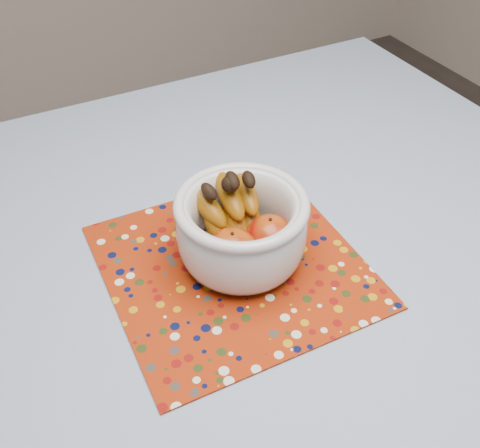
# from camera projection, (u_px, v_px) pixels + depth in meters

# --- Properties ---
(table) EXTENTS (1.20, 1.20, 0.75)m
(table) POSITION_uv_depth(u_px,v_px,m) (275.00, 311.00, 0.92)
(table) COLOR brown
(table) RESTS_ON ground
(tablecloth) EXTENTS (1.32, 1.32, 0.01)m
(tablecloth) POSITION_uv_depth(u_px,v_px,m) (277.00, 277.00, 0.87)
(tablecloth) COLOR #6477A7
(tablecloth) RESTS_ON table
(placemat) EXTENTS (0.39, 0.39, 0.00)m
(placemat) POSITION_uv_depth(u_px,v_px,m) (233.00, 266.00, 0.88)
(placemat) COLOR maroon
(placemat) RESTS_ON tablecloth
(fruit_bowl) EXTENTS (0.20, 0.20, 0.15)m
(fruit_bowl) POSITION_uv_depth(u_px,v_px,m) (240.00, 225.00, 0.85)
(fruit_bowl) COLOR silver
(fruit_bowl) RESTS_ON placemat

